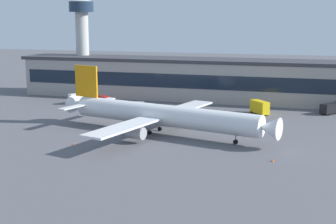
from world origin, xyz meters
TOP-DOWN VIEW (x-y plane):
  - ground_plane at (0.00, 0.00)m, footprint 600.00×600.00m
  - terminal_building at (0.00, 59.52)m, footprint 170.83×18.16m
  - airliner at (-13.57, 3.50)m, footprint 61.13×52.79m
  - control_tower at (-65.39, 63.11)m, footprint 9.64×9.64m
  - pushback_tractor at (-31.68, 36.89)m, footprint 3.69×5.29m
  - catering_truck at (7.82, 37.31)m, footprint 6.62×7.19m
  - crew_van at (-46.44, 41.07)m, footprint 5.53×4.77m
  - stair_truck at (-55.00, 37.72)m, footprint 5.24×6.35m
  - fuel_truck at (29.46, 44.41)m, footprint 7.39×8.33m
  - traffic_cone_0 at (-29.47, -13.43)m, footprint 0.50×0.50m
  - traffic_cone_1 at (16.37, -13.67)m, footprint 0.57×0.57m

SIDE VIEW (x-z plane):
  - ground_plane at x=0.00m, z-range 0.00..0.00m
  - traffic_cone_0 at x=-29.47m, z-range 0.00..0.62m
  - traffic_cone_1 at x=16.37m, z-range 0.00..0.71m
  - pushback_tractor at x=-31.68m, z-range 0.17..1.92m
  - crew_van at x=-46.44m, z-range 0.18..2.73m
  - fuel_truck at x=29.46m, z-range 0.21..3.56m
  - stair_truck at x=-55.00m, z-range 0.20..3.75m
  - catering_truck at x=7.82m, z-range 0.22..4.37m
  - airliner at x=-13.57m, z-range -3.33..13.05m
  - terminal_building at x=0.00m, z-range 0.02..14.93m
  - control_tower at x=-65.39m, z-range 4.31..42.12m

